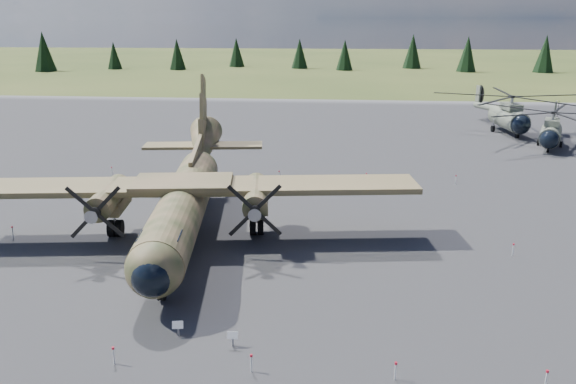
{
  "coord_description": "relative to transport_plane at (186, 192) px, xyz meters",
  "views": [
    {
      "loc": [
        5.41,
        -33.7,
        14.34
      ],
      "look_at": [
        2.12,
        2.0,
        3.2
      ],
      "focal_mm": 35.0,
      "sensor_mm": 36.0,
      "label": 1
    }
  ],
  "objects": [
    {
      "name": "ground",
      "position": [
        4.94,
        -2.17,
        -2.96
      ],
      "size": [
        500.0,
        500.0,
        0.0
      ],
      "primitive_type": "plane",
      "color": "brown",
      "rests_on": "ground"
    },
    {
      "name": "apron",
      "position": [
        4.94,
        7.83,
        -2.96
      ],
      "size": [
        120.0,
        120.0,
        0.04
      ],
      "primitive_type": "cube",
      "color": "slate",
      "rests_on": "ground"
    },
    {
      "name": "transport_plane",
      "position": [
        0.0,
        0.0,
        0.0
      ],
      "size": [
        31.3,
        28.26,
        10.3
      ],
      "rotation": [
        0.0,
        0.0,
        0.13
      ],
      "color": "#3C4424",
      "rests_on": "ground"
    },
    {
      "name": "helicopter_near",
      "position": [
        32.02,
        38.25,
        0.57
      ],
      "size": [
        21.75,
        24.15,
        4.97
      ],
      "rotation": [
        0.0,
        0.0,
        0.12
      ],
      "color": "slate",
      "rests_on": "ground"
    },
    {
      "name": "helicopter_mid",
      "position": [
        34.51,
        29.91,
        0.08
      ],
      "size": [
        21.8,
        21.8,
        4.29
      ],
      "rotation": [
        0.0,
        0.0,
        -0.37
      ],
      "color": "slate",
      "rests_on": "ground"
    },
    {
      "name": "info_placard_left",
      "position": [
        3.08,
        -13.24,
        -2.42
      ],
      "size": [
        0.54,
        0.3,
        0.81
      ],
      "rotation": [
        0.0,
        0.0,
        0.16
      ],
      "color": "gray",
      "rests_on": "ground"
    },
    {
      "name": "info_placard_right",
      "position": [
        5.79,
        -13.84,
        -2.45
      ],
      "size": [
        0.5,
        0.23,
        0.77
      ],
      "rotation": [
        0.0,
        0.0,
        0.04
      ],
      "color": "gray",
      "rests_on": "ground"
    },
    {
      "name": "barrier_fence",
      "position": [
        4.48,
        -2.25,
        -2.45
      ],
      "size": [
        33.12,
        29.62,
        0.85
      ],
      "color": "white",
      "rests_on": "ground"
    },
    {
      "name": "treeline",
      "position": [
        2.66,
        3.12,
        1.8
      ],
      "size": [
        292.84,
        287.87,
        10.96
      ],
      "color": "black",
      "rests_on": "ground"
    }
  ]
}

